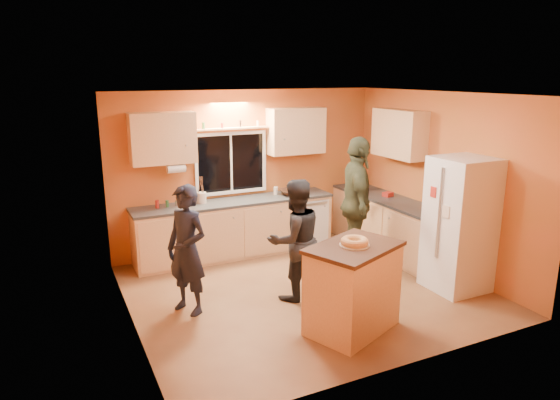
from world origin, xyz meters
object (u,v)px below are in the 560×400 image
refrigerator (460,225)px  person_center (295,240)px  person_right (357,203)px  person_left (187,250)px  island (353,287)px

refrigerator → person_center: 2.22m
refrigerator → person_right: (-0.79, 1.26, 0.09)m
person_right → refrigerator: bearing=-123.8°
refrigerator → person_left: 3.57m
island → person_center: 1.09m
person_center → person_right: bearing=-160.8°
person_center → person_right: (1.32, 0.58, 0.20)m
island → person_right: (1.12, 1.61, 0.47)m
refrigerator → island: bearing=-169.6°
refrigerator → person_right: size_ratio=0.91×
island → refrigerator: bearing=-11.9°
person_left → person_right: bearing=66.9°
refrigerator → island: (-1.91, -0.35, -0.39)m
person_left → person_center: size_ratio=1.01×
person_right → person_left: bearing=121.8°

